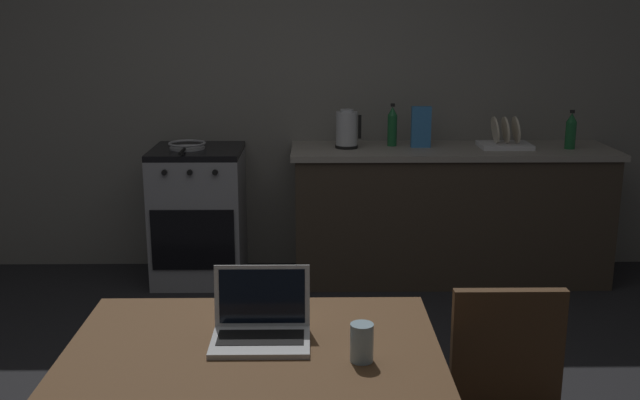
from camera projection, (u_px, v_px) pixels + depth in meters
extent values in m
cube|color=slate|center=(317.00, 79.00, 5.23)|extent=(6.40, 0.10, 2.70)
cube|color=#382D23|center=(449.00, 216.00, 5.12)|extent=(2.10, 0.60, 0.88)
cube|color=gray|center=(452.00, 151.00, 5.01)|extent=(2.16, 0.64, 0.04)
cube|color=gray|center=(199.00, 217.00, 5.10)|extent=(0.60, 0.60, 0.88)
cube|color=black|center=(197.00, 151.00, 4.99)|extent=(0.60, 0.60, 0.04)
cube|color=black|center=(193.00, 240.00, 4.82)|extent=(0.54, 0.01, 0.40)
cylinder|color=black|center=(164.00, 173.00, 4.70)|extent=(0.04, 0.02, 0.04)
cylinder|color=black|center=(190.00, 172.00, 4.70)|extent=(0.04, 0.02, 0.04)
cylinder|color=black|center=(215.00, 172.00, 4.70)|extent=(0.04, 0.02, 0.04)
cube|color=brown|center=(253.00, 355.00, 2.39)|extent=(1.21, 0.89, 0.04)
cylinder|color=brown|center=(120.00, 400.00, 2.84)|extent=(0.05, 0.05, 0.70)
cylinder|color=brown|center=(404.00, 398.00, 2.86)|extent=(0.05, 0.05, 0.70)
cube|color=#4C331E|center=(507.00, 348.00, 2.51)|extent=(0.38, 0.04, 0.42)
cube|color=silver|center=(260.00, 342.00, 2.41)|extent=(0.32, 0.22, 0.02)
cube|color=black|center=(261.00, 337.00, 2.42)|extent=(0.28, 0.12, 0.00)
cube|color=silver|center=(262.00, 296.00, 2.50)|extent=(0.32, 0.03, 0.21)
cube|color=black|center=(262.00, 296.00, 2.49)|extent=(0.29, 0.02, 0.18)
cylinder|color=black|center=(347.00, 146.00, 4.99)|extent=(0.15, 0.15, 0.02)
cylinder|color=#B2B5BA|center=(347.00, 128.00, 4.96)|extent=(0.14, 0.14, 0.22)
cylinder|color=#B2B5BA|center=(347.00, 110.00, 4.94)|extent=(0.09, 0.09, 0.02)
cube|color=black|center=(360.00, 127.00, 4.96)|extent=(0.02, 0.02, 0.16)
cylinder|color=#19592D|center=(570.00, 135.00, 4.95)|extent=(0.07, 0.07, 0.18)
cone|color=#19592D|center=(572.00, 118.00, 4.92)|extent=(0.07, 0.07, 0.06)
cylinder|color=black|center=(572.00, 112.00, 4.91)|extent=(0.03, 0.03, 0.02)
cylinder|color=gray|center=(187.00, 148.00, 4.96)|extent=(0.24, 0.24, 0.01)
torus|color=gray|center=(187.00, 143.00, 4.95)|extent=(0.25, 0.25, 0.02)
cylinder|color=black|center=(182.00, 151.00, 4.76)|extent=(0.02, 0.18, 0.02)
cylinder|color=#99B7C6|center=(362.00, 342.00, 2.29)|extent=(0.07, 0.07, 0.12)
cube|color=#3372B2|center=(421.00, 127.00, 4.99)|extent=(0.13, 0.05, 0.28)
cube|color=silver|center=(505.00, 145.00, 5.01)|extent=(0.34, 0.26, 0.03)
cylinder|color=beige|center=(495.00, 130.00, 4.98)|extent=(0.04, 0.18, 0.18)
cylinder|color=beige|center=(506.00, 130.00, 4.98)|extent=(0.04, 0.18, 0.18)
cylinder|color=beige|center=(516.00, 130.00, 4.98)|extent=(0.04, 0.18, 0.18)
cylinder|color=#19592D|center=(392.00, 131.00, 5.05)|extent=(0.06, 0.06, 0.21)
cone|color=#19592D|center=(393.00, 111.00, 5.02)|extent=(0.06, 0.06, 0.06)
cylinder|color=black|center=(393.00, 105.00, 5.01)|extent=(0.03, 0.03, 0.02)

